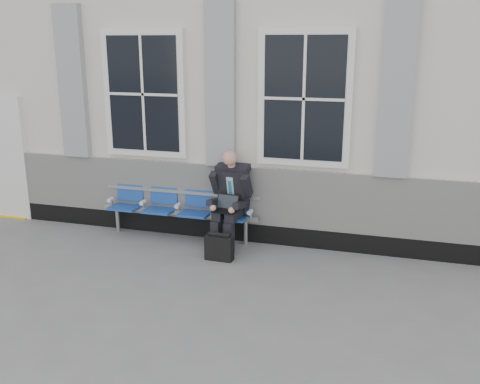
% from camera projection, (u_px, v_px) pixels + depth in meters
% --- Properties ---
extents(ground, '(70.00, 70.00, 0.00)m').
position_uv_depth(ground, '(253.00, 283.00, 6.96)').
color(ground, slate).
rests_on(ground, ground).
extents(station_building, '(14.40, 4.40, 4.49)m').
position_uv_depth(station_building, '(303.00, 89.00, 9.57)').
color(station_building, silver).
rests_on(station_building, ground).
extents(bench, '(2.60, 0.47, 0.91)m').
position_uv_depth(bench, '(179.00, 204.00, 8.45)').
color(bench, '#9EA0A3').
rests_on(bench, ground).
extents(businessman, '(0.63, 0.85, 1.49)m').
position_uv_depth(businessman, '(230.00, 196.00, 8.02)').
color(businessman, black).
rests_on(businessman, ground).
extents(briefcase, '(0.41, 0.18, 0.41)m').
position_uv_depth(briefcase, '(219.00, 247.00, 7.66)').
color(briefcase, black).
rests_on(briefcase, ground).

